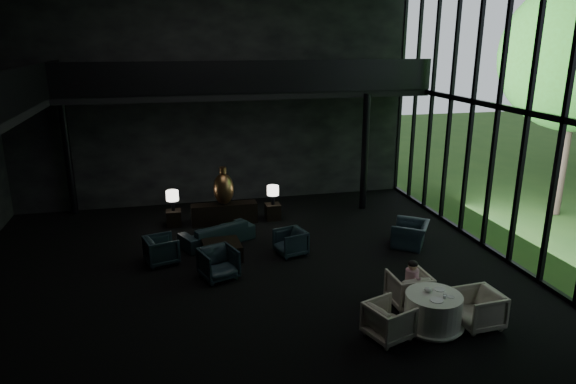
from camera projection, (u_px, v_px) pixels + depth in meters
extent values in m
cube|color=black|center=(244.00, 269.00, 13.33)|extent=(14.00, 12.00, 0.02)
cube|color=black|center=(216.00, 91.00, 17.78)|extent=(14.00, 0.04, 8.00)
cube|color=black|center=(305.00, 181.00, 6.58)|extent=(14.00, 0.04, 8.00)
cube|color=black|center=(249.00, 93.00, 17.06)|extent=(12.00, 2.00, 0.25)
cube|color=black|center=(6.00, 95.00, 10.92)|extent=(0.06, 12.00, 1.00)
cube|color=black|center=(254.00, 77.00, 15.95)|extent=(12.00, 0.06, 1.00)
cylinder|color=black|center=(68.00, 156.00, 16.99)|extent=(0.24, 0.24, 4.00)
cylinder|color=black|center=(365.00, 153.00, 17.53)|extent=(0.24, 0.24, 4.00)
cylinder|color=#382D23|center=(565.00, 143.00, 16.87)|extent=(0.36, 0.36, 4.90)
cube|color=black|center=(224.00, 214.00, 16.53)|extent=(2.09, 0.48, 0.67)
ellipsoid|color=#A98C29|center=(224.00, 189.00, 16.26)|extent=(0.65, 0.65, 1.01)
cylinder|color=#A98C29|center=(223.00, 170.00, 16.09)|extent=(0.22, 0.22, 0.20)
cube|color=black|center=(174.00, 218.00, 16.35)|extent=(0.46, 0.46, 0.51)
cylinder|color=black|center=(173.00, 205.00, 16.24)|extent=(0.12, 0.12, 0.34)
cylinder|color=white|center=(172.00, 196.00, 16.14)|extent=(0.39, 0.39, 0.31)
cube|color=black|center=(273.00, 212.00, 16.93)|extent=(0.47, 0.47, 0.52)
cylinder|color=black|center=(273.00, 200.00, 16.76)|extent=(0.11, 0.11, 0.33)
cylinder|color=white|center=(273.00, 190.00, 16.67)|extent=(0.38, 0.38, 0.31)
imported|color=#1C2331|center=(217.00, 229.00, 14.90)|extent=(2.28, 1.51, 0.86)
imported|color=#22323C|center=(161.00, 248.00, 13.56)|extent=(0.99, 1.02, 0.87)
imported|color=black|center=(291.00, 241.00, 14.13)|extent=(0.89, 0.92, 0.79)
imported|color=black|center=(218.00, 260.00, 12.70)|extent=(1.15, 1.12, 0.95)
imported|color=black|center=(411.00, 230.00, 14.70)|extent=(1.21, 1.31, 0.96)
cube|color=black|center=(222.00, 250.00, 13.94)|extent=(1.05, 1.05, 0.44)
cylinder|color=white|center=(433.00, 311.00, 10.53)|extent=(1.15, 1.15, 0.75)
cone|color=white|center=(431.00, 325.00, 10.63)|extent=(1.30, 1.30, 0.10)
imported|color=#AEA498|center=(409.00, 285.00, 11.42)|extent=(0.94, 0.88, 0.95)
imported|color=#ADA69D|center=(479.00, 305.00, 10.57)|extent=(0.92, 0.98, 0.95)
imported|color=#BFB4A2|center=(389.00, 318.00, 10.16)|extent=(1.04, 1.07, 0.88)
cylinder|color=pink|center=(412.00, 278.00, 11.34)|extent=(0.30, 0.30, 0.42)
sphere|color=#D8A884|center=(413.00, 265.00, 11.24)|extent=(0.21, 0.21, 0.21)
ellipsoid|color=black|center=(413.00, 264.00, 11.24)|extent=(0.22, 0.22, 0.15)
cylinder|color=white|center=(437.00, 300.00, 10.19)|extent=(0.35, 0.35, 0.02)
cylinder|color=white|center=(439.00, 289.00, 10.64)|extent=(0.26, 0.26, 0.02)
cylinder|color=white|center=(451.00, 297.00, 10.34)|extent=(0.19, 0.19, 0.01)
cylinder|color=white|center=(445.00, 294.00, 10.37)|extent=(0.11, 0.11, 0.06)
ellipsoid|color=white|center=(428.00, 290.00, 10.55)|extent=(0.17, 0.17, 0.09)
cylinder|color=#99999E|center=(444.00, 297.00, 10.26)|extent=(0.08, 0.08, 0.07)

